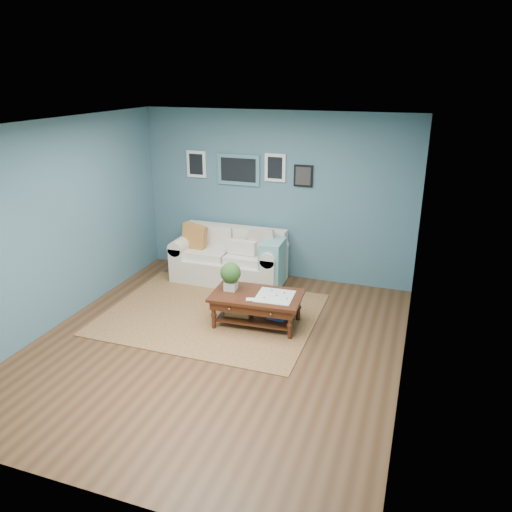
% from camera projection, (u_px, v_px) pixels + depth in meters
% --- Properties ---
extents(room_shell, '(5.00, 5.02, 2.70)m').
position_uv_depth(room_shell, '(214.00, 241.00, 5.88)').
color(room_shell, brown).
rests_on(room_shell, ground).
extents(area_rug, '(2.92, 2.33, 0.01)m').
position_uv_depth(area_rug, '(212.00, 314.00, 7.09)').
color(area_rug, brown).
rests_on(area_rug, ground).
extents(loveseat, '(1.84, 0.83, 0.94)m').
position_uv_depth(loveseat, '(234.00, 258.00, 8.13)').
color(loveseat, white).
rests_on(loveseat, ground).
extents(coffee_table, '(1.24, 0.77, 0.84)m').
position_uv_depth(coffee_table, '(252.00, 299.00, 6.70)').
color(coffee_table, black).
rests_on(coffee_table, ground).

